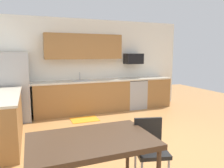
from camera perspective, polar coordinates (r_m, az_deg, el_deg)
ground_plane at (r=4.37m, az=4.93°, el=-14.91°), size 12.00×12.00×0.00m
wall_back at (r=6.51m, az=-5.30°, el=5.00°), size 5.80×0.10×2.70m
cabinet_run_back at (r=6.19m, az=-7.80°, el=-3.62°), size 2.71×0.60×0.90m
cabinet_run_back_right at (r=7.11m, az=11.16°, el=-2.16°), size 0.84×0.60×0.90m
cabinet_run_left at (r=4.60m, az=-27.08°, el=-8.63°), size 0.60×2.00×0.90m
countertop_back at (r=6.21m, az=-4.35°, el=0.87°), size 4.80×0.64×0.04m
countertop_left at (r=4.49m, az=-27.47°, el=-2.88°), size 0.64×2.00×0.04m
upper_cabinets_back at (r=6.21m, az=-7.50°, el=9.89°), size 2.20×0.34×0.70m
refrigerator at (r=5.89m, az=-24.85°, el=-0.78°), size 0.76×0.70×1.74m
oven_range at (r=6.76m, az=6.01°, el=-2.54°), size 0.60×0.60×0.91m
microwave at (r=6.73m, az=5.76°, el=6.74°), size 0.54×0.36×0.32m
sink_basin at (r=6.11m, az=-8.21°, el=0.31°), size 0.48×0.40×0.14m
sink_faucet at (r=6.26m, az=-8.62°, el=1.97°), size 0.02×0.02×0.24m
dining_table at (r=2.51m, az=-5.51°, el=-15.59°), size 1.40×0.90×0.76m
chair_near_table at (r=2.97m, az=10.12°, el=-15.90°), size 0.49×0.49×0.85m
floor_mat at (r=5.66m, az=-7.34°, el=-9.39°), size 0.70×0.50×0.01m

